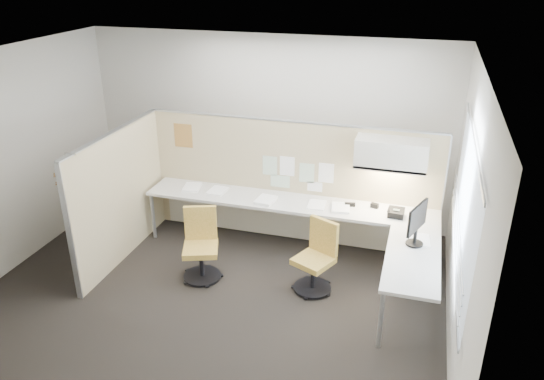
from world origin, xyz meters
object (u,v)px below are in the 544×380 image
(monitor, at_px, (417,222))
(desk, at_px, (309,217))
(chair_left, at_px, (201,246))
(chair_right, at_px, (317,259))
(phone, at_px, (396,213))

(monitor, bearing_deg, desk, 87.27)
(desk, distance_m, chair_left, 1.48)
(monitor, bearing_deg, chair_right, 116.27)
(chair_right, bearing_deg, phone, 67.68)
(desk, bearing_deg, chair_right, -70.19)
(desk, xyz_separation_m, monitor, (1.37, -0.58, 0.42))
(monitor, bearing_deg, chair_left, 115.99)
(desk, bearing_deg, phone, 4.68)
(desk, distance_m, chair_right, 0.77)
(desk, distance_m, phone, 1.12)
(chair_left, xyz_separation_m, monitor, (2.58, 0.26, 0.60))
(chair_left, relative_size, phone, 4.17)
(chair_left, relative_size, chair_right, 1.03)
(desk, height_order, chair_right, chair_right)
(chair_right, xyz_separation_m, phone, (0.85, 0.79, 0.37))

